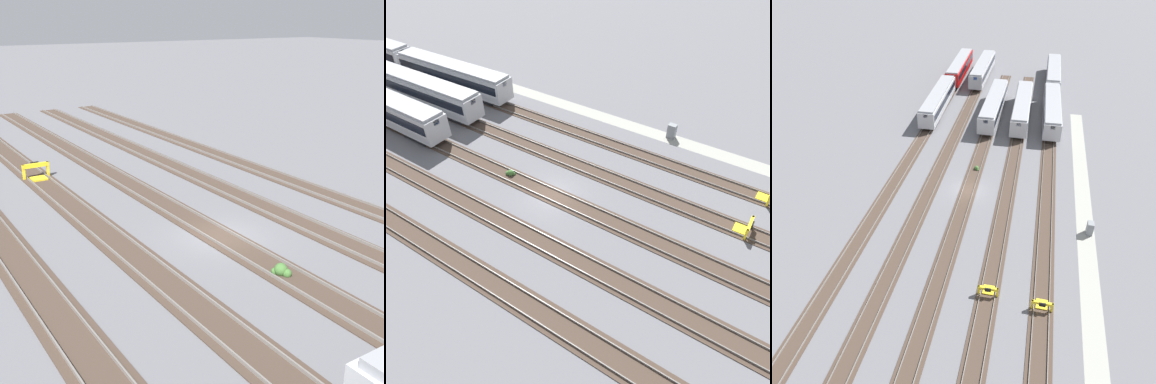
{
  "view_description": "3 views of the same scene",
  "coord_description": "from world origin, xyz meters",
  "views": [
    {
      "loc": [
        21.92,
        -15.72,
        11.55
      ],
      "look_at": [
        -2.85,
        0.0,
        1.8
      ],
      "focal_mm": 50.0,
      "sensor_mm": 36.0,
      "label": 1
    },
    {
      "loc": [
        -16.03,
        20.28,
        23.32
      ],
      "look_at": [
        -2.85,
        0.0,
        1.8
      ],
      "focal_mm": 35.0,
      "sensor_mm": 36.0,
      "label": 2
    },
    {
      "loc": [
        -39.32,
        -7.51,
        29.46
      ],
      "look_at": [
        -2.85,
        0.0,
        1.8
      ],
      "focal_mm": 35.0,
      "sensor_mm": 36.0,
      "label": 3
    }
  ],
  "objects": [
    {
      "name": "ground_plane",
      "position": [
        0.0,
        0.0,
        0.0
      ],
      "size": [
        400.0,
        400.0,
        0.0
      ],
      "primitive_type": "plane",
      "color": "slate"
    },
    {
      "name": "rail_track_nearest",
      "position": [
        0.0,
        -10.23,
        0.04
      ],
      "size": [
        90.0,
        2.23,
        0.21
      ],
      "color": "#47382D",
      "rests_on": "ground"
    },
    {
      "name": "rail_track_near_inner",
      "position": [
        0.0,
        -5.12,
        0.04
      ],
      "size": [
        90.0,
        2.23,
        0.21
      ],
      "color": "#47382D",
      "rests_on": "ground"
    },
    {
      "name": "rail_track_middle",
      "position": [
        0.0,
        0.0,
        0.04
      ],
      "size": [
        90.0,
        2.24,
        0.21
      ],
      "color": "#47382D",
      "rests_on": "ground"
    },
    {
      "name": "rail_track_far_inner",
      "position": [
        0.0,
        5.12,
        0.04
      ],
      "size": [
        90.0,
        2.23,
        0.21
      ],
      "color": "#47382D",
      "rests_on": "ground"
    },
    {
      "name": "rail_track_farthest",
      "position": [
        0.0,
        10.23,
        0.04
      ],
      "size": [
        90.0,
        2.23,
        0.21
      ],
      "color": "#47382D",
      "rests_on": "ground"
    },
    {
      "name": "bumper_stop_near_inner_track",
      "position": [
        -16.12,
        -5.11,
        0.51
      ],
      "size": [
        1.35,
        2.0,
        1.22
      ],
      "color": "yellow",
      "rests_on": "ground"
    },
    {
      "name": "weed_clump",
      "position": [
        5.23,
        -0.19,
        0.24
      ],
      "size": [
        0.92,
        0.7,
        0.64
      ],
      "color": "#427033",
      "rests_on": "ground"
    }
  ]
}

